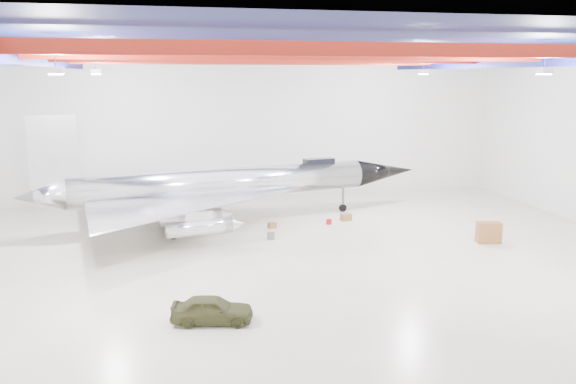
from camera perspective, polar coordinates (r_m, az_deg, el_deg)
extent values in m
plane|color=#C2B89A|center=(30.27, 0.23, -6.51)|extent=(40.00, 40.00, 0.00)
plane|color=silver|center=(43.69, -3.93, 6.53)|extent=(40.00, 0.00, 40.00)
plane|color=#0A0F38|center=(28.76, 0.25, 14.77)|extent=(40.00, 40.00, 0.00)
cube|color=maroon|center=(20.04, 5.85, 14.25)|extent=(39.50, 0.25, 0.50)
cube|color=maroon|center=(25.81, 1.69, 13.76)|extent=(39.50, 0.25, 0.50)
cube|color=maroon|center=(31.68, -0.93, 13.41)|extent=(39.50, 0.25, 0.50)
cube|color=maroon|center=(37.58, -2.72, 13.16)|extent=(39.50, 0.25, 0.50)
cube|color=#0E1054|center=(28.71, -24.44, 11.94)|extent=(0.25, 29.50, 0.40)
cube|color=#0E1054|center=(33.39, 21.30, 12.03)|extent=(0.25, 29.50, 0.40)
cube|color=silver|center=(22.43, -22.53, 11.38)|extent=(0.55, 0.55, 0.25)
cube|color=silver|center=(27.30, 24.59, 11.14)|extent=(0.55, 0.55, 0.25)
cube|color=silver|center=(34.31, -18.92, 11.50)|extent=(0.55, 0.55, 0.25)
cube|color=silver|center=(37.67, 13.59, 11.78)|extent=(0.55, 0.55, 0.25)
cylinder|color=silver|center=(36.40, -6.47, 0.91)|extent=(19.13, 5.05, 1.91)
cone|color=black|center=(41.06, 9.81, 2.06)|extent=(5.02, 2.67, 1.91)
cone|color=silver|center=(35.26, -23.94, -0.41)|extent=(3.14, 2.36, 1.91)
cube|color=silver|center=(34.83, -22.71, 3.70)|extent=(2.65, 0.56, 4.29)
cube|color=black|center=(38.46, 3.15, 3.07)|extent=(2.20, 1.10, 0.48)
cylinder|color=silver|center=(31.08, -8.98, -3.60)|extent=(3.72, 1.45, 0.86)
cylinder|color=silver|center=(33.33, -9.88, -2.57)|extent=(3.72, 1.45, 0.86)
cylinder|color=silver|center=(38.81, -11.61, -0.59)|extent=(3.72, 1.45, 0.86)
cylinder|color=silver|center=(41.11, -12.19, 0.08)|extent=(3.72, 1.45, 0.86)
cylinder|color=#59595B|center=(39.80, 5.60, -0.79)|extent=(0.17, 0.17, 1.72)
cylinder|color=black|center=(39.94, 5.59, -1.62)|extent=(0.56, 0.30, 0.53)
cylinder|color=#59595B|center=(33.74, -11.61, -3.30)|extent=(0.17, 0.17, 1.72)
cylinder|color=black|center=(33.90, -11.57, -4.26)|extent=(0.56, 0.30, 0.53)
cylinder|color=#59595B|center=(38.31, -12.86, -1.54)|extent=(0.17, 0.17, 1.72)
cylinder|color=black|center=(38.45, -12.82, -2.40)|extent=(0.56, 0.30, 0.53)
imported|color=#3C3E1F|center=(22.60, -7.72, -11.72)|extent=(3.38, 1.86, 1.09)
cube|color=brown|center=(34.41, 19.72, -3.90)|extent=(1.43, 0.89, 1.22)
cube|color=#9F0F12|center=(36.92, -8.65, -2.99)|extent=(0.56, 0.49, 0.33)
cylinder|color=#59595B|center=(33.21, -1.76, -4.48)|extent=(0.57, 0.57, 0.40)
cube|color=olive|center=(37.61, 5.91, -2.54)|extent=(0.73, 0.63, 0.45)
cube|color=#59595B|center=(38.24, -12.31, -2.65)|extent=(0.43, 0.36, 0.27)
cylinder|color=#9F0F12|center=(36.56, 4.18, -3.04)|extent=(0.48, 0.48, 0.32)
cube|color=olive|center=(35.63, -1.62, -3.39)|extent=(0.57, 0.51, 0.34)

